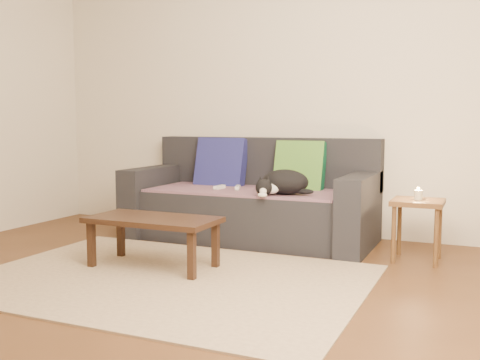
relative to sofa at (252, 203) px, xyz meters
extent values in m
plane|color=brown|center=(0.00, -1.57, -0.31)|extent=(4.50, 4.50, 0.00)
cube|color=beige|center=(0.00, 0.43, 0.99)|extent=(4.50, 0.04, 2.60)
cube|color=#232328|center=(0.00, -0.07, -0.10)|extent=(1.70, 0.78, 0.42)
cube|color=#232328|center=(0.00, 0.33, 0.34)|extent=(2.10, 0.18, 0.45)
cube|color=#232328|center=(-0.95, -0.07, -0.01)|extent=(0.20, 0.90, 0.60)
cube|color=#232328|center=(0.95, -0.07, -0.01)|extent=(0.20, 0.90, 0.60)
cube|color=#382443|center=(0.00, -0.09, 0.12)|extent=(1.66, 0.74, 0.02)
cube|color=#141557|center=(-0.38, 0.17, 0.32)|extent=(0.47, 0.23, 0.48)
cube|color=#0C4F30|center=(0.38, 0.17, 0.32)|extent=(0.43, 0.22, 0.44)
ellipsoid|color=black|center=(0.40, -0.27, 0.23)|extent=(0.45, 0.40, 0.20)
sphere|color=black|center=(0.28, -0.44, 0.20)|extent=(0.17, 0.17, 0.13)
sphere|color=white|center=(0.30, -0.49, 0.18)|extent=(0.07, 0.07, 0.05)
ellipsoid|color=black|center=(0.57, -0.31, 0.17)|extent=(0.16, 0.10, 0.04)
cube|color=white|center=(-0.24, -0.15, 0.15)|extent=(0.04, 0.15, 0.03)
cube|color=white|center=(-0.09, -0.11, 0.15)|extent=(0.08, 0.15, 0.03)
cube|color=brown|center=(1.41, -0.25, 0.12)|extent=(0.36, 0.36, 0.04)
cylinder|color=brown|center=(1.26, -0.39, -0.10)|extent=(0.03, 0.03, 0.42)
cylinder|color=brown|center=(1.55, -0.39, -0.10)|extent=(0.03, 0.03, 0.42)
cylinder|color=brown|center=(1.26, -0.10, -0.10)|extent=(0.03, 0.03, 0.42)
cylinder|color=brown|center=(1.55, -0.10, -0.10)|extent=(0.03, 0.03, 0.42)
cylinder|color=beige|center=(1.41, -0.25, 0.18)|extent=(0.06, 0.06, 0.07)
sphere|color=#FFBF59|center=(1.41, -0.25, 0.22)|extent=(0.02, 0.02, 0.02)
cube|color=tan|center=(0.00, -1.42, -0.30)|extent=(2.50, 1.80, 0.01)
cube|color=black|center=(-0.24, -1.21, 0.03)|extent=(0.90, 0.45, 0.04)
cube|color=black|center=(-0.63, -1.38, -0.15)|extent=(0.04, 0.04, 0.32)
cube|color=black|center=(0.16, -1.38, -0.15)|extent=(0.04, 0.04, 0.32)
cube|color=black|center=(-0.63, -1.04, -0.15)|extent=(0.04, 0.04, 0.32)
cube|color=black|center=(0.16, -1.04, -0.15)|extent=(0.04, 0.04, 0.32)
camera|label=1|loc=(1.85, -4.45, 0.70)|focal=42.00mm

